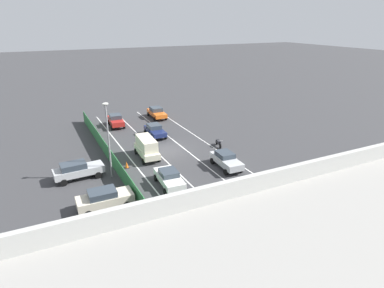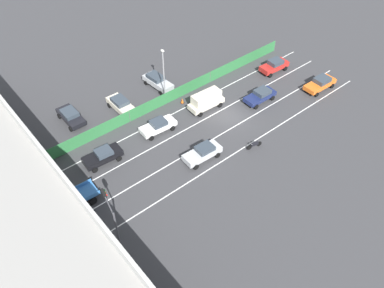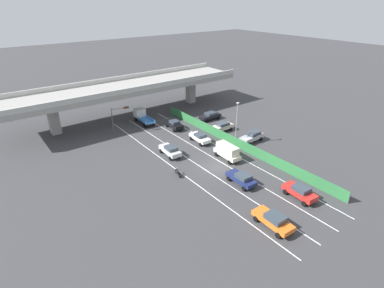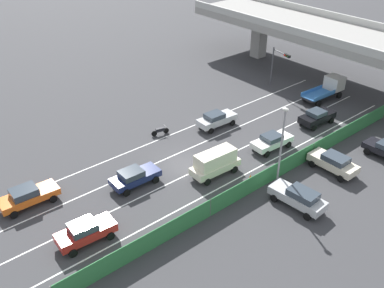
# 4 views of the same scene
# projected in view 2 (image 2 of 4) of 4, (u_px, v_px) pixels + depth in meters

# --- Properties ---
(ground_plane) EXTENTS (300.00, 300.00, 0.00)m
(ground_plane) POSITION_uv_depth(u_px,v_px,m) (230.00, 117.00, 49.66)
(ground_plane) COLOR #38383A
(lane_line_left_edge) EXTENTS (0.14, 43.10, 0.01)m
(lane_line_left_edge) POSITION_uv_depth(u_px,v_px,m) (238.00, 151.00, 45.24)
(lane_line_left_edge) COLOR silver
(lane_line_left_edge) RESTS_ON ground
(lane_line_mid_left) EXTENTS (0.14, 43.10, 0.01)m
(lane_line_mid_left) POSITION_uv_depth(u_px,v_px,m) (218.00, 136.00, 47.09)
(lane_line_mid_left) COLOR silver
(lane_line_mid_left) RESTS_ON ground
(lane_line_mid_right) EXTENTS (0.14, 43.10, 0.01)m
(lane_line_mid_right) POSITION_uv_depth(u_px,v_px,m) (200.00, 122.00, 48.94)
(lane_line_mid_right) COLOR silver
(lane_line_mid_right) RESTS_ON ground
(lane_line_right_edge) EXTENTS (0.14, 43.10, 0.01)m
(lane_line_right_edge) POSITION_uv_depth(u_px,v_px,m) (183.00, 109.00, 50.78)
(lane_line_right_edge) COLOR silver
(lane_line_right_edge) RESTS_ON ground
(green_fence) EXTENTS (0.10, 39.20, 1.65)m
(green_fence) POSITION_uv_depth(u_px,v_px,m) (172.00, 95.00, 51.43)
(green_fence) COLOR #2D753D
(green_fence) RESTS_ON ground
(car_hatchback_white) EXTENTS (2.18, 4.47, 1.54)m
(car_hatchback_white) POSITION_uv_depth(u_px,v_px,m) (158.00, 126.00, 47.12)
(car_hatchback_white) COLOR silver
(car_hatchback_white) RESTS_ON ground
(car_sedan_red) EXTENTS (2.17, 4.39, 1.72)m
(car_sedan_red) POSITION_uv_depth(u_px,v_px,m) (274.00, 65.00, 56.33)
(car_sedan_red) COLOR red
(car_sedan_red) RESTS_ON ground
(car_taxi_orange) EXTENTS (2.16, 4.75, 1.66)m
(car_taxi_orange) POSITION_uv_depth(u_px,v_px,m) (320.00, 83.00, 53.26)
(car_taxi_orange) COLOR orange
(car_taxi_orange) RESTS_ON ground
(car_sedan_navy) EXTENTS (2.09, 4.40, 1.57)m
(car_sedan_navy) POSITION_uv_depth(u_px,v_px,m) (260.00, 95.00, 51.38)
(car_sedan_navy) COLOR navy
(car_sedan_navy) RESTS_ON ground
(car_sedan_silver) EXTENTS (2.11, 4.50, 1.64)m
(car_sedan_silver) POSITION_uv_depth(u_px,v_px,m) (203.00, 152.00, 43.81)
(car_sedan_silver) COLOR #B7BABC
(car_sedan_silver) RESTS_ON ground
(car_van_cream) EXTENTS (2.13, 4.73, 2.33)m
(car_van_cream) POSITION_uv_depth(u_px,v_px,m) (206.00, 100.00, 49.96)
(car_van_cream) COLOR beige
(car_van_cream) RESTS_ON ground
(car_sedan_black) EXTENTS (2.19, 4.37, 1.63)m
(car_sedan_black) POSITION_uv_depth(u_px,v_px,m) (103.00, 156.00, 43.45)
(car_sedan_black) COLOR black
(car_sedan_black) RESTS_ON ground
(flatbed_truck_blue) EXTENTS (2.47, 5.82, 2.47)m
(flatbed_truck_blue) POSITION_uv_depth(u_px,v_px,m) (58.00, 204.00, 38.27)
(flatbed_truck_blue) COLOR black
(flatbed_truck_blue) RESTS_ON ground
(motorcycle) EXTENTS (0.67, 1.93, 0.93)m
(motorcycle) POSITION_uv_depth(u_px,v_px,m) (254.00, 145.00, 45.36)
(motorcycle) COLOR black
(motorcycle) RESTS_ON ground
(parked_wagon_silver) EXTENTS (4.75, 2.17, 1.71)m
(parked_wagon_silver) POSITION_uv_depth(u_px,v_px,m) (157.00, 81.00, 53.54)
(parked_wagon_silver) COLOR #B2B5B7
(parked_wagon_silver) RESTS_ON ground
(parked_sedan_cream) EXTENTS (4.45, 2.03, 1.67)m
(parked_sedan_cream) POSITION_uv_depth(u_px,v_px,m) (121.00, 104.00, 49.91)
(parked_sedan_cream) COLOR beige
(parked_sedan_cream) RESTS_ON ground
(parked_sedan_dark) EXTENTS (4.47, 2.08, 1.52)m
(parked_sedan_dark) POSITION_uv_depth(u_px,v_px,m) (71.00, 116.00, 48.40)
(parked_sedan_dark) COLOR black
(parked_sedan_dark) RESTS_ON ground
(traffic_light) EXTENTS (3.17, 0.97, 5.03)m
(traffic_light) POSITION_uv_depth(u_px,v_px,m) (111.00, 214.00, 34.57)
(traffic_light) COLOR #47474C
(traffic_light) RESTS_ON ground
(street_lamp) EXTENTS (0.60, 0.36, 7.41)m
(street_lamp) POSITION_uv_depth(u_px,v_px,m) (164.00, 71.00, 48.98)
(street_lamp) COLOR gray
(street_lamp) RESTS_ON ground
(traffic_cone) EXTENTS (0.47, 0.47, 0.72)m
(traffic_cone) POSITION_uv_depth(u_px,v_px,m) (182.00, 101.00, 51.42)
(traffic_cone) COLOR orange
(traffic_cone) RESTS_ON ground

